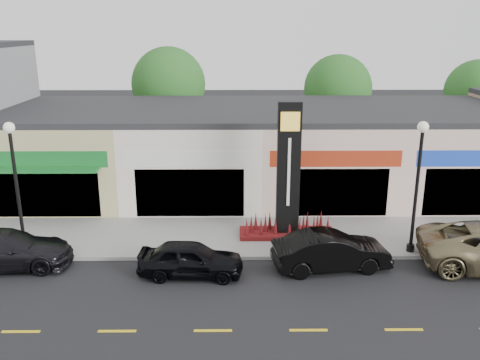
% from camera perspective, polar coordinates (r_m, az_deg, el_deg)
% --- Properties ---
extents(ground, '(120.00, 120.00, 0.00)m').
position_cam_1_polar(ground, '(19.17, -2.67, -11.61)').
color(ground, black).
rests_on(ground, ground).
extents(sidewalk, '(52.00, 4.30, 0.15)m').
position_cam_1_polar(sidewalk, '(23.05, -2.29, -6.28)').
color(sidewalk, gray).
rests_on(sidewalk, ground).
extents(curb, '(52.00, 0.20, 0.15)m').
position_cam_1_polar(curb, '(21.01, -2.47, -8.69)').
color(curb, gray).
rests_on(curb, ground).
extents(shop_beige, '(7.00, 10.85, 4.80)m').
position_cam_1_polar(shop_beige, '(30.52, -18.12, 3.27)').
color(shop_beige, tan).
rests_on(shop_beige, ground).
extents(shop_cream, '(7.00, 10.01, 4.80)m').
position_cam_1_polar(shop_cream, '(29.19, -4.88, 3.46)').
color(shop_cream, silver).
rests_on(shop_cream, ground).
extents(shop_pink_w, '(7.00, 10.01, 4.80)m').
position_cam_1_polar(shop_pink_w, '(29.49, 8.83, 3.46)').
color(shop_pink_w, beige).
rests_on(shop_pink_w, ground).
extents(shop_pink_e, '(7.00, 10.01, 4.80)m').
position_cam_1_polar(shop_pink_e, '(31.39, 21.57, 3.29)').
color(shop_pink_e, beige).
rests_on(shop_pink_e, ground).
extents(tree_rear_west, '(5.20, 5.20, 7.83)m').
position_cam_1_polar(tree_rear_west, '(36.85, -8.02, 10.61)').
color(tree_rear_west, '#382619').
rests_on(tree_rear_west, ground).
extents(tree_rear_mid, '(4.80, 4.80, 7.29)m').
position_cam_1_polar(tree_rear_mid, '(37.30, 10.90, 10.03)').
color(tree_rear_mid, '#382619').
rests_on(tree_rear_mid, ground).
extents(tree_rear_east, '(4.60, 4.60, 6.94)m').
position_cam_1_polar(tree_rear_east, '(40.49, 25.07, 8.92)').
color(tree_rear_east, '#382619').
rests_on(tree_rear_east, ground).
extents(lamp_west_near, '(0.44, 0.44, 5.47)m').
position_cam_1_polar(lamp_west_near, '(21.96, -23.91, 0.46)').
color(lamp_west_near, black).
rests_on(lamp_west_near, sidewalk).
extents(lamp_east_near, '(0.44, 0.44, 5.47)m').
position_cam_1_polar(lamp_east_near, '(21.42, 19.36, 0.58)').
color(lamp_east_near, black).
rests_on(lamp_east_near, sidewalk).
extents(pylon_sign, '(4.20, 1.30, 6.00)m').
position_cam_1_polar(pylon_sign, '(22.24, 5.39, -1.17)').
color(pylon_sign, '#560E13').
rests_on(pylon_sign, sidewalk).
extents(car_dark_sedan, '(2.47, 5.29, 1.50)m').
position_cam_1_polar(car_dark_sedan, '(22.10, -24.93, -7.10)').
color(car_dark_sedan, black).
rests_on(car_dark_sedan, ground).
extents(car_black_sedan, '(1.80, 4.05, 1.35)m').
position_cam_1_polar(car_black_sedan, '(19.57, -5.56, -8.82)').
color(car_black_sedan, black).
rests_on(car_black_sedan, ground).
extents(car_black_conv, '(2.19, 4.71, 1.49)m').
position_cam_1_polar(car_black_conv, '(20.26, 10.19, -7.87)').
color(car_black_conv, black).
rests_on(car_black_conv, ground).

